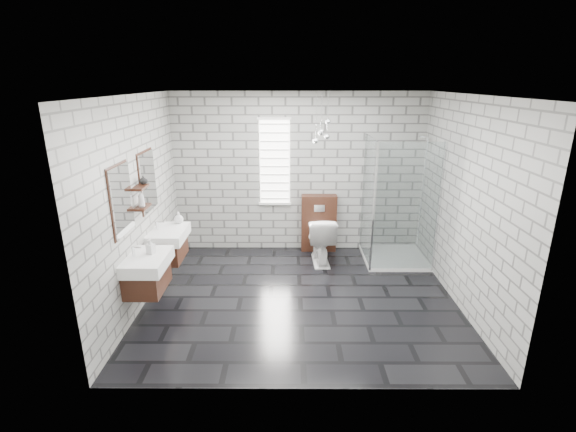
{
  "coord_description": "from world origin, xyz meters",
  "views": [
    {
      "loc": [
        -0.15,
        -5.14,
        2.87
      ],
      "look_at": [
        -0.17,
        0.35,
        1.07
      ],
      "focal_mm": 26.0,
      "sensor_mm": 36.0,
      "label": 1
    }
  ],
  "objects_px": {
    "shower_enclosure": "(391,233)",
    "toilet": "(321,239)",
    "vanity_left": "(144,263)",
    "vanity_right": "(166,236)",
    "cistern_panel": "(319,223)"
  },
  "relations": [
    {
      "from": "shower_enclosure",
      "to": "toilet",
      "type": "bearing_deg",
      "value": 179.06
    },
    {
      "from": "vanity_right",
      "to": "cistern_panel",
      "type": "distance_m",
      "value": 2.63
    },
    {
      "from": "cistern_panel",
      "to": "toilet",
      "type": "distance_m",
      "value": 0.51
    },
    {
      "from": "cistern_panel",
      "to": "shower_enclosure",
      "type": "bearing_deg",
      "value": -24.35
    },
    {
      "from": "toilet",
      "to": "vanity_left",
      "type": "bearing_deg",
      "value": 34.71
    },
    {
      "from": "vanity_left",
      "to": "cistern_panel",
      "type": "bearing_deg",
      "value": 44.59
    },
    {
      "from": "vanity_right",
      "to": "toilet",
      "type": "bearing_deg",
      "value": 19.51
    },
    {
      "from": "shower_enclosure",
      "to": "toilet",
      "type": "xyz_separation_m",
      "value": [
        -1.14,
        0.02,
        -0.11
      ]
    },
    {
      "from": "vanity_left",
      "to": "vanity_right",
      "type": "distance_m",
      "value": 0.93
    },
    {
      "from": "shower_enclosure",
      "to": "toilet",
      "type": "relative_size",
      "value": 2.58
    },
    {
      "from": "vanity_right",
      "to": "shower_enclosure",
      "type": "bearing_deg",
      "value": 12.95
    },
    {
      "from": "cistern_panel",
      "to": "toilet",
      "type": "relative_size",
      "value": 1.27
    },
    {
      "from": "vanity_right",
      "to": "cistern_panel",
      "type": "relative_size",
      "value": 1.57
    },
    {
      "from": "vanity_left",
      "to": "cistern_panel",
      "type": "distance_m",
      "value": 3.19
    },
    {
      "from": "cistern_panel",
      "to": "toilet",
      "type": "xyz_separation_m",
      "value": [
        0.0,
        -0.5,
        -0.11
      ]
    }
  ]
}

